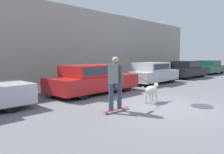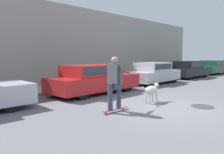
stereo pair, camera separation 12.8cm
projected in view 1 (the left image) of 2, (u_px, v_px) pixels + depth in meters
ground_plane at (159, 107)px, 7.43m from camera, size 36.00×36.00×0.00m
back_wall at (46, 44)px, 12.18m from camera, size 32.00×0.30×4.74m
sidewalk_curb at (60, 88)px, 11.47m from camera, size 30.00×2.40×0.14m
parked_car_1 at (93, 79)px, 10.09m from camera, size 4.46×1.86×1.33m
parked_car_2 at (152, 73)px, 13.66m from camera, size 3.94×1.75×1.31m
parked_car_3 at (187, 70)px, 17.26m from camera, size 4.22×1.74×1.33m
parked_car_4 at (209, 67)px, 20.82m from camera, size 4.52×1.70×1.29m
dog at (151, 90)px, 8.15m from camera, size 1.17×0.39×0.70m
skateboarder at (116, 81)px, 6.70m from camera, size 2.83×0.64×1.71m
manhole_cover at (202, 106)px, 7.55m from camera, size 0.75×0.75×0.01m
fire_hydrant at (163, 74)px, 16.21m from camera, size 0.18×0.18×0.73m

